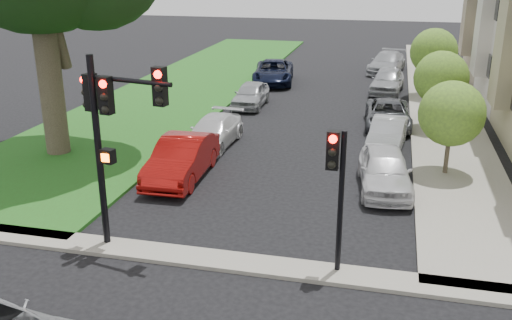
% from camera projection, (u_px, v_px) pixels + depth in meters
% --- Properties ---
extents(ground, '(140.00, 140.00, 0.00)m').
position_uv_depth(ground, '(208.00, 304.00, 13.84)').
color(ground, black).
rests_on(ground, ground).
extents(grass_strip, '(8.00, 44.00, 0.12)m').
position_uv_depth(grass_strip, '(191.00, 84.00, 37.81)').
color(grass_strip, '#235118').
rests_on(grass_strip, ground).
extents(sidewalk_right, '(3.50, 44.00, 0.12)m').
position_uv_depth(sidewalk_right, '(439.00, 97.00, 34.32)').
color(sidewalk_right, gray).
rests_on(sidewalk_right, ground).
extents(sidewalk_cross, '(60.00, 1.00, 0.12)m').
position_uv_depth(sidewalk_cross, '(230.00, 262.00, 15.65)').
color(sidewalk_cross, gray).
rests_on(sidewalk_cross, ground).
extents(small_tree_a, '(2.47, 2.47, 3.70)m').
position_uv_depth(small_tree_a, '(452.00, 114.00, 21.27)').
color(small_tree_a, '#352C22').
rests_on(small_tree_a, ground).
extents(small_tree_b, '(2.58, 2.58, 3.87)m').
position_uv_depth(small_tree_b, '(441.00, 78.00, 27.06)').
color(small_tree_b, '#352C22').
rests_on(small_tree_b, ground).
extents(small_tree_c, '(2.76, 2.76, 4.13)m').
position_uv_depth(small_tree_c, '(434.00, 52.00, 33.56)').
color(small_tree_c, '#352C22').
rests_on(small_tree_c, ground).
extents(traffic_signal_main, '(2.73, 0.74, 5.57)m').
position_uv_depth(traffic_signal_main, '(111.00, 119.00, 15.36)').
color(traffic_signal_main, black).
rests_on(traffic_signal_main, ground).
extents(traffic_signal_secondary, '(0.49, 0.40, 3.96)m').
position_uv_depth(traffic_signal_secondary, '(337.00, 176.00, 14.32)').
color(traffic_signal_secondary, black).
rests_on(traffic_signal_secondary, ground).
extents(car_parked_0, '(2.25, 4.59, 1.51)m').
position_uv_depth(car_parked_0, '(385.00, 170.00, 20.48)').
color(car_parked_0, silver).
rests_on(car_parked_0, ground).
extents(car_parked_1, '(1.80, 4.15, 1.33)m').
position_uv_depth(car_parked_1, '(388.00, 134.00, 25.06)').
color(car_parked_1, '#999BA0').
rests_on(car_parked_1, ground).
extents(car_parked_2, '(2.42, 4.79, 1.30)m').
position_uv_depth(car_parked_2, '(388.00, 114.00, 28.24)').
color(car_parked_2, '#3F4247').
rests_on(car_parked_2, ground).
extents(car_parked_3, '(2.25, 4.70, 1.55)m').
position_uv_depth(car_parked_3, '(387.00, 81.00, 35.47)').
color(car_parked_3, '#999BA0').
rests_on(car_parked_3, ground).
extents(car_parked_4, '(2.99, 5.44, 1.50)m').
position_uv_depth(car_parked_4, '(387.00, 63.00, 41.78)').
color(car_parked_4, '#999BA0').
rests_on(car_parked_4, ground).
extents(car_parked_5, '(1.85, 4.90, 1.60)m').
position_uv_depth(car_parked_5, '(182.00, 159.00, 21.52)').
color(car_parked_5, maroon).
rests_on(car_parked_5, ground).
extents(car_parked_6, '(2.00, 4.53, 1.29)m').
position_uv_depth(car_parked_6, '(213.00, 132.00, 25.40)').
color(car_parked_6, silver).
rests_on(car_parked_6, ground).
extents(car_parked_7, '(1.70, 4.07, 1.38)m').
position_uv_depth(car_parked_7, '(251.00, 94.00, 32.20)').
color(car_parked_7, '#999BA0').
rests_on(car_parked_7, ground).
extents(car_parked_8, '(3.31, 5.80, 1.53)m').
position_uv_depth(car_parked_8, '(273.00, 72.00, 38.25)').
color(car_parked_8, black).
rests_on(car_parked_8, ground).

